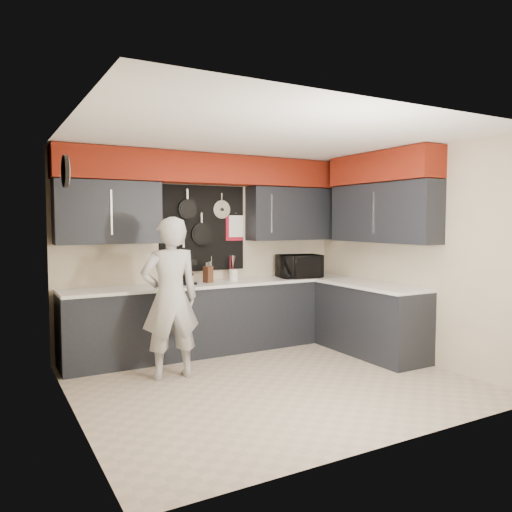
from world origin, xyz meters
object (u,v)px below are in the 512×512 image
microwave (299,266)px  person (170,298)px  utensil_crock (233,275)px  knife_block (208,274)px  coffee_maker (186,272)px

microwave → person: size_ratio=0.33×
utensil_crock → person: 1.45m
knife_block → coffee_maker: size_ratio=0.70×
microwave → utensil_crock: microwave is taller
knife_block → person: 1.13m
utensil_crock → coffee_maker: bearing=-175.0°
knife_block → coffee_maker: coffee_maker is taller
knife_block → person: (-0.80, -0.79, -0.14)m
utensil_crock → coffee_maker: coffee_maker is taller
coffee_maker → person: bearing=-141.1°
knife_block → coffee_maker: bearing=164.8°
microwave → knife_block: microwave is taller
microwave → knife_block: bearing=-172.2°
microwave → coffee_maker: 1.69m
knife_block → person: bearing=-155.0°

